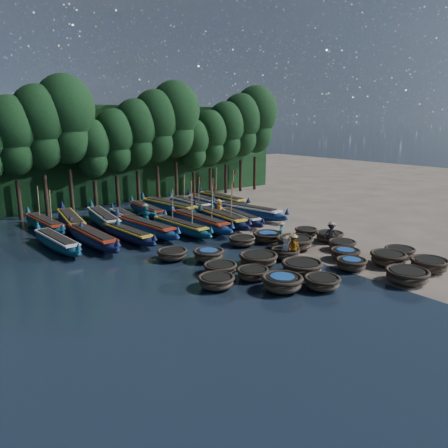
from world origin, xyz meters
TOP-DOWN VIEW (x-y plane):
  - ground at (0.00, 0.00)m, footprint 120.00×120.00m
  - foliage_wall at (0.00, 23.50)m, footprint 40.00×3.00m
  - coracle_3 at (1.02, -9.23)m, footprint 2.33×2.33m
  - coracle_4 at (3.74, -9.03)m, footprint 2.65×2.65m
  - coracle_5 at (-5.10, -5.89)m, footprint 2.41×2.41m
  - coracle_6 at (-3.29, -7.01)m, footprint 1.96×1.96m
  - coracle_7 at (0.40, -6.11)m, footprint 2.03×2.03m
  - coracle_8 at (2.85, -6.96)m, footprint 2.57×2.57m
  - coracle_9 at (4.92, -6.50)m, footprint 1.99×1.99m
  - coracle_10 at (-7.51, -3.49)m, footprint 1.95×1.95m
  - coracle_11 at (-5.16, -3.71)m, footprint 2.14×2.14m
  - coracle_12 at (-2.54, -4.92)m, footprint 2.61×2.61m
  - coracle_13 at (1.71, -4.69)m, footprint 2.20×2.20m
  - coracle_14 at (3.24, -3.30)m, footprint 1.98×1.98m
  - coracle_15 at (-6.11, -2.00)m, footprint 2.29×2.29m
  - coracle_16 at (-3.44, -2.27)m, footprint 2.35×2.35m
  - coracle_17 at (-1.11, -2.25)m, footprint 2.10×2.10m
  - coracle_18 at (0.91, -1.15)m, footprint 3.01×3.01m
  - coracle_19 at (4.32, -1.36)m, footprint 2.29×2.29m
  - coracle_20 at (-6.84, 2.00)m, footprint 2.09×2.09m
  - coracle_21 at (-5.20, 0.39)m, footprint 2.00×2.00m
  - coracle_22 at (-1.36, 1.71)m, footprint 2.27×2.27m
  - coracle_23 at (0.72, 1.30)m, footprint 2.18×2.18m
  - coracle_24 at (3.98, 0.57)m, footprint 1.72×1.72m
  - long_boat_0 at (-11.83, 8.75)m, footprint 1.76×7.65m
  - long_boat_1 at (-9.57, 8.21)m, footprint 1.64×8.50m
  - long_boat_2 at (-7.06, 7.83)m, footprint 1.79×7.52m
  - long_boat_3 at (-5.23, 8.57)m, footprint 2.31×8.57m
  - long_boat_4 at (-2.92, 7.21)m, footprint 1.76×7.83m
  - long_boat_5 at (-0.97, 7.48)m, footprint 1.62×8.87m
  - long_boat_6 at (1.13, 7.54)m, footprint 2.34×8.82m
  - long_boat_7 at (2.99, 7.10)m, footprint 2.42×7.23m
  - long_boat_8 at (4.80, 8.19)m, footprint 2.98×8.82m
  - long_boat_9 at (-10.95, 14.58)m, footprint 1.85×8.08m
  - long_boat_10 at (-9.01, 14.02)m, footprint 2.95×8.82m
  - long_boat_11 at (-6.57, 13.34)m, footprint 2.76×8.68m
  - long_boat_12 at (-4.71, 12.91)m, footprint 1.84×7.29m
  - long_boat_13 at (-1.95, 14.39)m, footprint 2.05×7.90m
  - long_boat_14 at (0.23, 14.05)m, footprint 2.66×9.10m
  - long_boat_15 at (2.81, 14.49)m, footprint 1.41×7.80m
  - long_boat_16 at (4.58, 13.80)m, footprint 1.89×8.21m
  - long_boat_17 at (6.57, 14.14)m, footprint 1.84×8.81m
  - fisherman_0 at (-1.30, -2.48)m, footprint 0.82×0.60m
  - fisherman_1 at (1.06, 0.32)m, footprint 0.67×0.57m
  - fisherman_2 at (-1.08, -2.90)m, footprint 0.77×0.92m
  - fisherman_3 at (3.64, -2.02)m, footprint 1.21×1.05m
  - fisherman_4 at (-0.54, -2.20)m, footprint 0.91×0.52m
  - fisherman_5 at (-3.89, 10.97)m, footprint 1.71×1.31m
  - fisherman_6 at (2.56, 9.50)m, footprint 0.72×0.93m
  - tree_2 at (-11.40, 20.00)m, footprint 4.51×4.51m
  - tree_3 at (-9.10, 20.00)m, footprint 4.92×4.92m
  - tree_4 at (-6.80, 20.00)m, footprint 5.34×5.34m
  - tree_5 at (-4.50, 20.00)m, footprint 3.68×3.68m
  - tree_6 at (-2.20, 20.00)m, footprint 4.09×4.09m
  - tree_7 at (0.10, 20.00)m, footprint 4.51×4.51m
  - tree_8 at (2.40, 20.00)m, footprint 4.92×4.92m
  - tree_9 at (4.70, 20.00)m, footprint 5.34×5.34m
  - tree_10 at (7.00, 20.00)m, footprint 3.68×3.68m
  - tree_11 at (9.30, 20.00)m, footprint 4.09×4.09m
  - tree_12 at (11.60, 20.00)m, footprint 4.51×4.51m
  - tree_13 at (13.90, 20.00)m, footprint 4.92×4.92m
  - tree_14 at (16.20, 20.00)m, footprint 5.34×5.34m

SIDE VIEW (x-z plane):
  - ground at x=0.00m, z-range 0.00..0.00m
  - coracle_11 at x=-5.16m, z-range 0.05..0.68m
  - coracle_9 at x=4.92m, z-range 0.04..0.68m
  - coracle_22 at x=-1.36m, z-range 0.05..0.69m
  - coracle_20 at x=-6.84m, z-range 0.05..0.70m
  - coracle_15 at x=-6.11m, z-range 0.05..0.70m
  - coracle_24 at x=3.98m, z-range 0.05..0.71m
  - coracle_17 at x=-1.11m, z-range 0.05..0.72m
  - coracle_10 at x=-7.51m, z-range 0.05..0.72m
  - coracle_14 at x=3.24m, z-range 0.05..0.72m
  - coracle_19 at x=4.32m, z-range 0.05..0.74m
  - coracle_13 at x=1.71m, z-range 0.05..0.74m
  - coracle_7 at x=0.40m, z-range 0.05..0.74m
  - coracle_6 at x=-3.29m, z-range 0.05..0.75m
  - coracle_23 at x=0.72m, z-range 0.05..0.75m
  - coracle_21 at x=-5.20m, z-range 0.06..0.79m
  - coracle_3 at x=1.02m, z-range 0.05..0.82m
  - coracle_4 at x=3.74m, z-range 0.05..0.82m
  - coracle_16 at x=-3.44m, z-range 0.06..0.85m
  - coracle_8 at x=2.85m, z-range 0.06..0.87m
  - coracle_12 at x=-2.54m, z-range 0.06..0.87m
  - coracle_5 at x=-5.10m, z-range 0.06..0.88m
  - coracle_18 at x=0.91m, z-range 0.06..0.91m
  - long_boat_12 at x=-4.71m, z-range -0.15..1.13m
  - long_boat_7 at x=2.99m, z-range -0.15..1.13m
  - long_boat_2 at x=-7.06m, z-range -0.16..1.17m
  - long_boat_0 at x=-11.83m, z-range -0.16..1.19m
  - long_boat_15 at x=2.81m, z-range -1.13..2.18m
  - long_boat_4 at x=-2.92m, z-range -1.14..2.19m
  - long_boat_13 at x=-1.95m, z-range -0.17..1.23m
  - long_boat_9 at x=-10.95m, z-range -1.17..2.26m
  - long_boat_16 at x=4.58m, z-range -0.17..1.27m
  - long_boat_1 at x=-9.57m, z-range -0.18..1.32m
  - long_boat_3 at x=-5.23m, z-range -0.18..1.33m
  - long_boat_11 at x=-6.57m, z-range -0.18..1.36m
  - long_boat_17 at x=6.57m, z-range -1.28..2.47m
  - long_boat_6 at x=1.13m, z-range -1.28..2.48m
  - long_boat_5 at x=-0.97m, z-range -1.29..2.48m
  - long_boat_8 at x=4.80m, z-range -0.19..1.38m
  - long_boat_10 at x=-9.01m, z-range -0.19..1.38m
  - long_boat_14 at x=0.23m, z-range -0.19..1.42m
  - fisherman_4 at x=-0.54m, z-range -0.02..1.67m
  - fisherman_0 at x=-1.30m, z-range -0.03..1.70m
  - fisherman_3 at x=3.64m, z-range -0.06..1.76m
  - fisherman_2 at x=-1.08m, z-range -0.05..1.83m
  - fisherman_1 at x=1.06m, z-range 0.01..1.77m
  - fisherman_6 at x=2.56m, z-range -0.04..1.84m
  - fisherman_5 at x=-3.89m, z-range -0.07..1.93m
  - foliage_wall at x=0.00m, z-range 0.00..10.00m
  - tree_5 at x=-4.50m, z-range 1.63..10.31m
  - tree_10 at x=7.00m, z-range 1.63..10.31m
  - tree_6 at x=-2.20m, z-range 1.82..11.47m
  - tree_11 at x=9.30m, z-range 1.82..11.47m
  - tree_2 at x=-11.40m, z-range 2.01..12.64m
  - tree_7 at x=0.10m, z-range 2.01..12.64m
  - tree_12 at x=11.60m, z-range 2.01..12.64m
  - tree_3 at x=-9.10m, z-range 2.19..13.80m
  - tree_8 at x=2.40m, z-range 2.19..13.80m
  - tree_13 at x=13.90m, z-range 2.19..13.80m
  - tree_4 at x=-6.80m, z-range 2.38..14.96m
  - tree_9 at x=4.70m, z-range 2.38..14.96m
  - tree_14 at x=16.20m, z-range 2.38..14.96m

